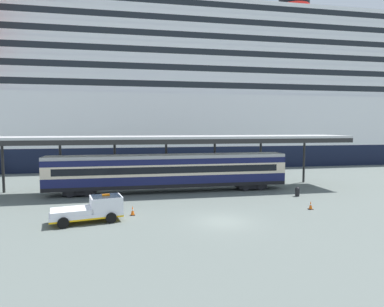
{
  "coord_description": "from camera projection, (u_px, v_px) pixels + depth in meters",
  "views": [
    {
      "loc": [
        -6.88,
        -23.48,
        7.18
      ],
      "look_at": [
        -0.79,
        8.47,
        4.5
      ],
      "focal_mm": 30.81,
      "sensor_mm": 36.0,
      "label": 1
    }
  ],
  "objects": [
    {
      "name": "platform_canopy",
      "position": [
        169.0,
        139.0,
        36.17
      ],
      "size": [
        41.38,
        5.72,
        6.11
      ],
      "color": "#B7B7B7",
      "rests_on": "ground"
    },
    {
      "name": "cruise_ship",
      "position": [
        245.0,
        98.0,
        71.92
      ],
      "size": [
        164.18,
        31.11,
        38.77
      ],
      "color": "black",
      "rests_on": "ground"
    },
    {
      "name": "ground_plane",
      "position": [
        223.0,
        222.0,
        24.86
      ],
      "size": [
        400.0,
        400.0,
        0.0
      ],
      "primitive_type": "plane",
      "color": "#59625D"
    },
    {
      "name": "traffic_cone_mid",
      "position": [
        311.0,
        205.0,
        28.54
      ],
      "size": [
        0.36,
        0.36,
        0.74
      ],
      "color": "black",
      "rests_on": "ground"
    },
    {
      "name": "train_carriage",
      "position": [
        169.0,
        171.0,
        36.01
      ],
      "size": [
        25.91,
        2.81,
        4.11
      ],
      "color": "black",
      "rests_on": "ground"
    },
    {
      "name": "service_truck",
      "position": [
        94.0,
        208.0,
        24.88
      ],
      "size": [
        5.51,
        3.05,
        2.02
      ],
      "color": "white",
      "rests_on": "ground"
    },
    {
      "name": "quay_bollard",
      "position": [
        297.0,
        191.0,
        33.9
      ],
      "size": [
        0.48,
        0.48,
        0.96
      ],
      "color": "black",
      "rests_on": "ground"
    },
    {
      "name": "traffic_cone_near",
      "position": [
        133.0,
        211.0,
        26.61
      ],
      "size": [
        0.36,
        0.36,
        0.78
      ],
      "color": "black",
      "rests_on": "ground"
    }
  ]
}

